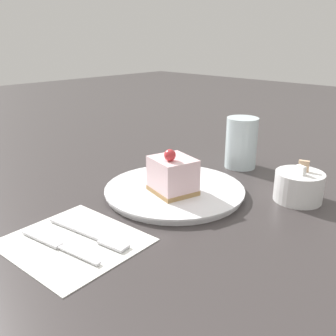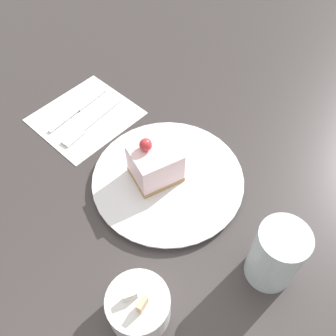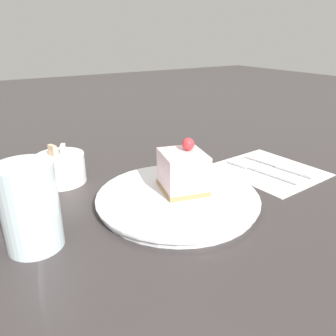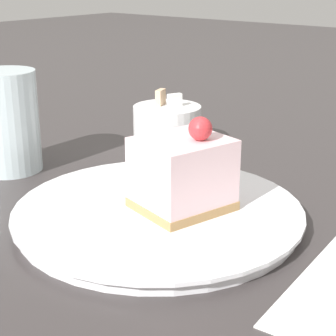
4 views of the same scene
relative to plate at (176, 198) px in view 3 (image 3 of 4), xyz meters
The scene contains 8 objects.
ground_plane 0.04m from the plate, 84.39° to the right, with size 4.00×4.00×0.00m, color #383333.
plate is the anchor object (origin of this frame).
cake_slice 0.05m from the plate, 30.09° to the left, with size 0.09×0.10×0.09m.
napkin 0.26m from the plate, ahead, with size 0.20×0.22×0.00m.
fork 0.23m from the plate, ahead, with size 0.04×0.17×0.00m.
knife 0.29m from the plate, ahead, with size 0.04×0.17×0.00m.
sugar_bowl 0.25m from the plate, 126.44° to the left, with size 0.10×0.10×0.08m.
drinking_glass 0.25m from the plate, behind, with size 0.08×0.08×0.13m.
Camera 3 is at (-0.29, -0.40, 0.28)m, focal length 35.00 mm.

